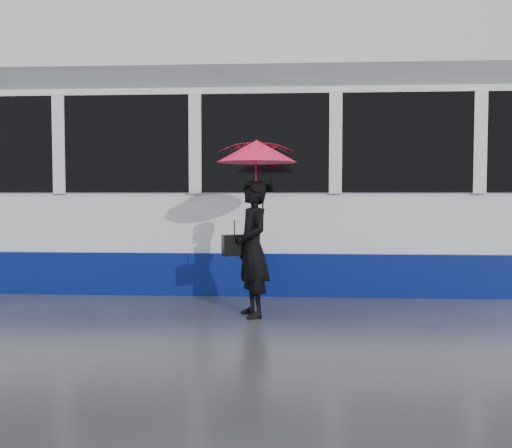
{
  "coord_description": "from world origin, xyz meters",
  "views": [
    {
      "loc": [
        0.65,
        -6.88,
        1.47
      ],
      "look_at": [
        0.21,
        0.21,
        1.1
      ],
      "focal_mm": 40.0,
      "sensor_mm": 36.0,
      "label": 1
    }
  ],
  "objects": [
    {
      "name": "tram",
      "position": [
        1.78,
        2.5,
        1.64
      ],
      "size": [
        26.0,
        2.56,
        3.35
      ],
      "color": "white",
      "rests_on": "ground"
    },
    {
      "name": "woman",
      "position": [
        0.19,
        -0.09,
        0.82
      ],
      "size": [
        0.6,
        0.7,
        1.64
      ],
      "primitive_type": "imported",
      "rotation": [
        0.0,
        0.0,
        -1.17
      ],
      "color": "black",
      "rests_on": "ground"
    },
    {
      "name": "ground",
      "position": [
        0.0,
        0.0,
        0.0
      ],
      "size": [
        90.0,
        90.0,
        0.0
      ],
      "primitive_type": "plane",
      "color": "#2A2A2F",
      "rests_on": "ground"
    },
    {
      "name": "handbag",
      "position": [
        -0.03,
        -0.07,
        0.86
      ],
      "size": [
        0.32,
        0.23,
        0.43
      ],
      "rotation": [
        0.0,
        0.0,
        0.4
      ],
      "color": "black",
      "rests_on": "ground"
    },
    {
      "name": "umbrella",
      "position": [
        0.24,
        -0.09,
        1.8
      ],
      "size": [
        1.26,
        1.26,
        1.11
      ],
      "rotation": [
        0.0,
        0.0,
        0.4
      ],
      "color": "#FF1589",
      "rests_on": "ground"
    },
    {
      "name": "rails",
      "position": [
        0.0,
        2.5,
        0.01
      ],
      "size": [
        34.0,
        1.51,
        0.02
      ],
      "color": "#3F3D38",
      "rests_on": "ground"
    }
  ]
}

